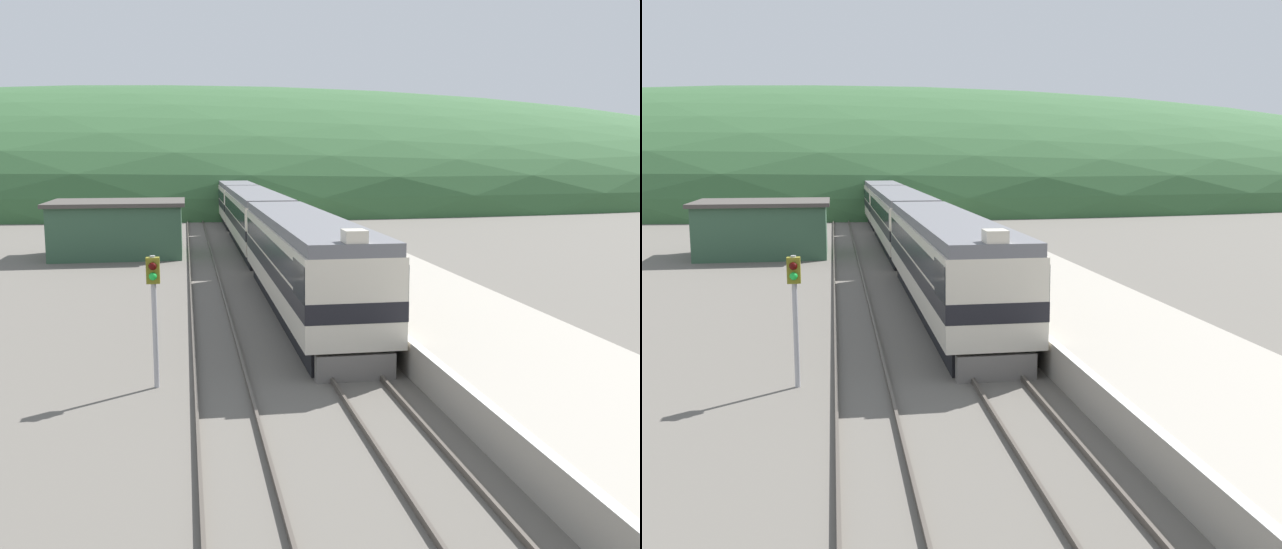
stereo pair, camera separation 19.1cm
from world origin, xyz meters
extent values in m
cube|color=#4C443D|center=(-0.72, 70.00, 0.08)|extent=(0.08, 180.00, 0.16)
cube|color=#4C443D|center=(0.72, 70.00, 0.08)|extent=(0.08, 180.00, 0.16)
cube|color=#4C443D|center=(-4.52, 70.00, 0.08)|extent=(0.08, 180.00, 0.16)
cube|color=#4C443D|center=(-3.08, 70.00, 0.08)|extent=(0.08, 180.00, 0.16)
cube|color=#9E9689|center=(4.43, 50.00, 0.52)|extent=(5.73, 140.00, 1.05)
cube|color=silver|center=(1.68, 50.00, 1.06)|extent=(0.24, 140.00, 0.01)
ellipsoid|color=#335B33|center=(0.00, 121.36, 0.00)|extent=(218.26, 98.22, 33.36)
cube|color=#385B42|center=(-8.92, 48.82, 1.64)|extent=(7.93, 6.29, 3.28)
cube|color=#47423D|center=(-8.92, 48.82, 3.40)|extent=(8.43, 6.79, 0.24)
cube|color=black|center=(0.00, 29.48, 0.42)|extent=(2.43, 18.49, 0.85)
cube|color=beige|center=(0.00, 29.48, 2.19)|extent=(2.96, 19.67, 2.69)
cube|color=black|center=(0.00, 29.48, 1.98)|extent=(2.99, 19.69, 0.59)
cube|color=black|center=(0.00, 29.48, 2.78)|extent=(2.99, 18.49, 0.81)
cube|color=slate|center=(0.00, 29.48, 3.74)|extent=(2.79, 19.67, 0.40)
cube|color=black|center=(0.00, 20.78, 2.78)|extent=(3.00, 2.20, 1.07)
cube|color=beige|center=(0.00, 20.10, 4.12)|extent=(0.64, 0.80, 0.36)
cube|color=slate|center=(0.00, 19.85, 0.38)|extent=(2.31, 0.40, 0.77)
cube|color=black|center=(0.00, 50.85, 0.42)|extent=(2.43, 20.00, 0.85)
cube|color=beige|center=(0.00, 50.85, 2.19)|extent=(2.96, 21.27, 2.69)
cube|color=black|center=(0.00, 50.85, 1.98)|extent=(2.99, 21.29, 0.59)
cube|color=black|center=(0.00, 50.85, 2.78)|extent=(2.99, 20.00, 0.81)
cube|color=slate|center=(0.00, 50.85, 3.74)|extent=(2.79, 21.27, 0.40)
cube|color=black|center=(0.00, 73.03, 0.42)|extent=(2.43, 20.00, 0.85)
cube|color=beige|center=(0.00, 73.03, 2.19)|extent=(2.96, 21.27, 2.69)
cube|color=black|center=(0.00, 73.03, 1.98)|extent=(2.99, 21.29, 0.59)
cube|color=black|center=(0.00, 73.03, 2.78)|extent=(2.99, 20.00, 0.81)
cube|color=slate|center=(0.00, 73.03, 3.74)|extent=(2.79, 21.27, 0.40)
cube|color=black|center=(0.00, 95.20, 0.42)|extent=(2.43, 20.00, 0.85)
cube|color=beige|center=(0.00, 95.20, 2.19)|extent=(2.96, 21.27, 2.69)
cube|color=black|center=(0.00, 95.20, 1.98)|extent=(2.99, 21.29, 0.59)
cube|color=black|center=(0.00, 95.20, 2.78)|extent=(2.99, 20.00, 0.81)
cube|color=slate|center=(0.00, 95.20, 3.74)|extent=(2.79, 21.27, 0.40)
cylinder|color=#9E9EA3|center=(-5.57, 20.15, 1.85)|extent=(0.14, 0.14, 3.69)
cube|color=#6B6619|center=(-5.57, 20.15, 3.29)|extent=(0.36, 0.28, 0.71)
sphere|color=#3C0504|center=(-5.57, 19.98, 3.42)|extent=(0.22, 0.22, 0.22)
sphere|color=green|center=(-5.57, 19.98, 3.15)|extent=(0.22, 0.22, 0.22)
camera|label=1|loc=(-4.65, -0.33, 6.36)|focal=42.00mm
camera|label=2|loc=(-4.46, -0.37, 6.36)|focal=42.00mm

